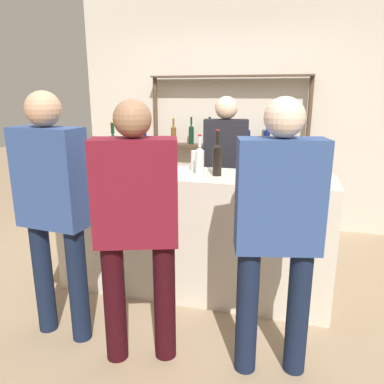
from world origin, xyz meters
TOP-DOWN VIEW (x-y plane):
  - ground_plane at (0.00, 0.00)m, footprint 16.00×16.00m
  - bar_counter at (0.00, 0.00)m, footprint 2.23×0.57m
  - back_wall at (0.00, 1.89)m, footprint 3.83×0.12m
  - back_shelf at (0.02, 1.71)m, footprint 1.92×0.18m
  - counter_bottle_0 at (-0.77, 0.17)m, footprint 0.08×0.08m
  - counter_bottle_1 at (-0.52, -0.01)m, footprint 0.08×0.08m
  - counter_bottle_2 at (0.07, -0.03)m, footprint 0.07×0.07m
  - counter_bottle_3 at (0.21, -0.02)m, footprint 0.07×0.07m
  - counter_bottle_4 at (-0.35, -0.12)m, footprint 0.07×0.07m
  - wine_glass at (-0.31, 0.18)m, footprint 0.08×0.08m
  - cork_jar at (0.02, 0.11)m, footprint 0.11×0.11m
  - server_behind_counter at (0.15, 0.70)m, footprint 0.44×0.25m
  - customer_left at (-0.72, -0.83)m, footprint 0.48×0.25m
  - customer_center at (-0.09, -0.91)m, footprint 0.53×0.36m
  - customer_right at (0.71, -0.82)m, footprint 0.51×0.31m

SIDE VIEW (x-z plane):
  - ground_plane at x=0.00m, z-range 0.00..0.00m
  - bar_counter at x=0.00m, z-range 0.00..1.03m
  - customer_center at x=-0.09m, z-range 0.13..1.76m
  - customer_right at x=0.71m, z-range 0.13..1.78m
  - server_behind_counter at x=0.15m, z-range 0.15..1.78m
  - customer_left at x=-0.72m, z-range 0.14..1.82m
  - cork_jar at x=0.02m, z-range 1.03..1.20m
  - wine_glass at x=-0.31m, z-range 1.07..1.21m
  - counter_bottle_2 at x=0.07m, z-range 0.99..1.31m
  - counter_bottle_4 at x=-0.35m, z-range 1.00..1.34m
  - counter_bottle_3 at x=0.21m, z-range 0.99..1.35m
  - counter_bottle_1 at x=-0.52m, z-range 0.99..1.35m
  - counter_bottle_0 at x=-0.77m, z-range 0.99..1.37m
  - back_shelf at x=0.02m, z-range 0.28..2.14m
  - back_wall at x=0.00m, z-range 0.00..2.80m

